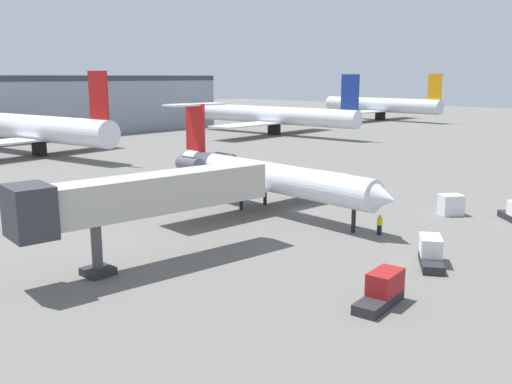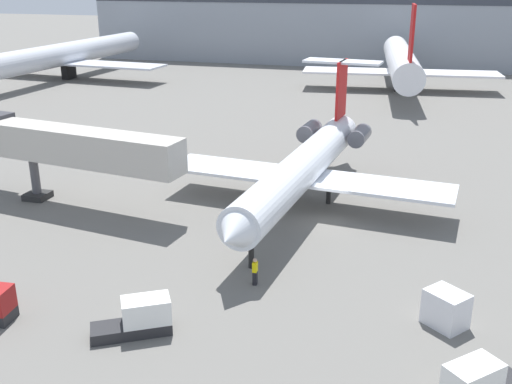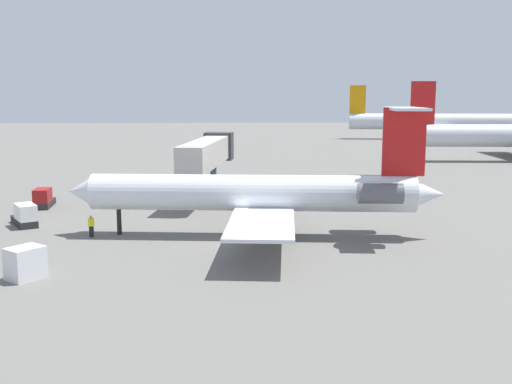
{
  "view_description": "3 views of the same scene",
  "coord_description": "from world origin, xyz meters",
  "px_view_note": "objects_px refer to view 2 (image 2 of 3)",
  "views": [
    {
      "loc": [
        -42.7,
        -33.16,
        12.82
      ],
      "look_at": [
        -4.88,
        0.88,
        2.36
      ],
      "focal_mm": 39.55,
      "sensor_mm": 36.0,
      "label": 1
    },
    {
      "loc": [
        5.94,
        -40.68,
        17.17
      ],
      "look_at": [
        -5.02,
        -2.09,
        2.48
      ],
      "focal_mm": 42.01,
      "sensor_mm": 36.0,
      "label": 2
    },
    {
      "loc": [
        43.03,
        -0.09,
        10.78
      ],
      "look_at": [
        -0.17,
        1.85,
        3.82
      ],
      "focal_mm": 42.05,
      "sensor_mm": 36.0,
      "label": 3
    }
  ],
  "objects_px": {
    "regional_jet": "(306,164)",
    "jet_bridge": "(60,145)",
    "baggage_tug_spare": "(478,384)",
    "parked_airliner_centre": "(401,62)",
    "baggage_tug_lead": "(140,318)",
    "ground_crew_marshaller": "(255,271)",
    "cargo_container_uld": "(446,309)",
    "parked_airliner_west_mid": "(66,54)"
  },
  "relations": [
    {
      "from": "regional_jet",
      "to": "jet_bridge",
      "type": "distance_m",
      "value": 18.87
    },
    {
      "from": "jet_bridge",
      "to": "baggage_tug_spare",
      "type": "distance_m",
      "value": 33.88
    },
    {
      "from": "parked_airliner_centre",
      "to": "baggage_tug_lead",
      "type": "bearing_deg",
      "value": -96.95
    },
    {
      "from": "ground_crew_marshaller",
      "to": "parked_airliner_centre",
      "type": "distance_m",
      "value": 65.85
    },
    {
      "from": "baggage_tug_spare",
      "to": "baggage_tug_lead",
      "type": "bearing_deg",
      "value": 177.34
    },
    {
      "from": "baggage_tug_spare",
      "to": "parked_airliner_centre",
      "type": "relative_size",
      "value": 0.11
    },
    {
      "from": "regional_jet",
      "to": "parked_airliner_centre",
      "type": "xyz_separation_m",
      "value": [
        4.29,
        52.35,
        0.94
      ]
    },
    {
      "from": "cargo_container_uld",
      "to": "parked_airliner_west_mid",
      "type": "height_order",
      "value": "parked_airliner_west_mid"
    },
    {
      "from": "jet_bridge",
      "to": "baggage_tug_spare",
      "type": "relative_size",
      "value": 4.94
    },
    {
      "from": "regional_jet",
      "to": "jet_bridge",
      "type": "height_order",
      "value": "regional_jet"
    },
    {
      "from": "cargo_container_uld",
      "to": "jet_bridge",
      "type": "bearing_deg",
      "value": 160.8
    },
    {
      "from": "baggage_tug_spare",
      "to": "cargo_container_uld",
      "type": "height_order",
      "value": "cargo_container_uld"
    },
    {
      "from": "parked_airliner_centre",
      "to": "parked_airliner_west_mid",
      "type": "bearing_deg",
      "value": -175.48
    },
    {
      "from": "ground_crew_marshaller",
      "to": "baggage_tug_lead",
      "type": "relative_size",
      "value": 0.41
    },
    {
      "from": "jet_bridge",
      "to": "cargo_container_uld",
      "type": "bearing_deg",
      "value": -19.2
    },
    {
      "from": "baggage_tug_lead",
      "to": "parked_airliner_centre",
      "type": "xyz_separation_m",
      "value": [
        8.77,
        72.01,
        3.57
      ]
    },
    {
      "from": "baggage_tug_spare",
      "to": "parked_airliner_centre",
      "type": "height_order",
      "value": "parked_airliner_centre"
    },
    {
      "from": "cargo_container_uld",
      "to": "parked_airliner_centre",
      "type": "xyz_separation_m",
      "value": [
        -6.07,
        67.07,
        3.44
      ]
    },
    {
      "from": "cargo_container_uld",
      "to": "baggage_tug_lead",
      "type": "bearing_deg",
      "value": -161.59
    },
    {
      "from": "cargo_container_uld",
      "to": "parked_airliner_west_mid",
      "type": "relative_size",
      "value": 0.06
    },
    {
      "from": "regional_jet",
      "to": "cargo_container_uld",
      "type": "bearing_deg",
      "value": -54.87
    },
    {
      "from": "regional_jet",
      "to": "jet_bridge",
      "type": "xyz_separation_m",
      "value": [
        -18.21,
        -4.77,
        1.37
      ]
    },
    {
      "from": "cargo_container_uld",
      "to": "parked_airliner_west_mid",
      "type": "distance_m",
      "value": 88.0
    },
    {
      "from": "jet_bridge",
      "to": "parked_airliner_west_mid",
      "type": "xyz_separation_m",
      "value": [
        -33.12,
        52.73,
        -0.67
      ]
    },
    {
      "from": "baggage_tug_lead",
      "to": "parked_airliner_centre",
      "type": "distance_m",
      "value": 72.63
    },
    {
      "from": "jet_bridge",
      "to": "baggage_tug_lead",
      "type": "distance_m",
      "value": 20.64
    },
    {
      "from": "ground_crew_marshaller",
      "to": "baggage_tug_lead",
      "type": "bearing_deg",
      "value": -123.27
    },
    {
      "from": "baggage_tug_spare",
      "to": "ground_crew_marshaller",
      "type": "bearing_deg",
      "value": 148.87
    },
    {
      "from": "jet_bridge",
      "to": "baggage_tug_lead",
      "type": "relative_size",
      "value": 4.55
    },
    {
      "from": "regional_jet",
      "to": "baggage_tug_spare",
      "type": "xyz_separation_m",
      "value": [
        11.58,
        -20.41,
        -2.62
      ]
    },
    {
      "from": "cargo_container_uld",
      "to": "parked_airliner_west_mid",
      "type": "bearing_deg",
      "value": 134.54
    },
    {
      "from": "ground_crew_marshaller",
      "to": "baggage_tug_spare",
      "type": "bearing_deg",
      "value": -31.13
    },
    {
      "from": "regional_jet",
      "to": "parked_airliner_centre",
      "type": "bearing_deg",
      "value": 85.32
    },
    {
      "from": "jet_bridge",
      "to": "ground_crew_marshaller",
      "type": "relative_size",
      "value": 11.18
    },
    {
      "from": "baggage_tug_lead",
      "to": "parked_airliner_west_mid",
      "type": "distance_m",
      "value": 82.32
    },
    {
      "from": "cargo_container_uld",
      "to": "parked_airliner_centre",
      "type": "relative_size",
      "value": 0.07
    },
    {
      "from": "regional_jet",
      "to": "baggage_tug_lead",
      "type": "distance_m",
      "value": 20.34
    },
    {
      "from": "baggage_tug_lead",
      "to": "cargo_container_uld",
      "type": "relative_size",
      "value": 1.62
    },
    {
      "from": "parked_airliner_west_mid",
      "to": "regional_jet",
      "type": "bearing_deg",
      "value": -43.06
    },
    {
      "from": "baggage_tug_lead",
      "to": "parked_airliner_west_mid",
      "type": "relative_size",
      "value": 0.1
    },
    {
      "from": "regional_jet",
      "to": "jet_bridge",
      "type": "relative_size",
      "value": 1.54
    },
    {
      "from": "baggage_tug_lead",
      "to": "baggage_tug_spare",
      "type": "xyz_separation_m",
      "value": [
        16.07,
        -0.75,
        0.0
      ]
    }
  ]
}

